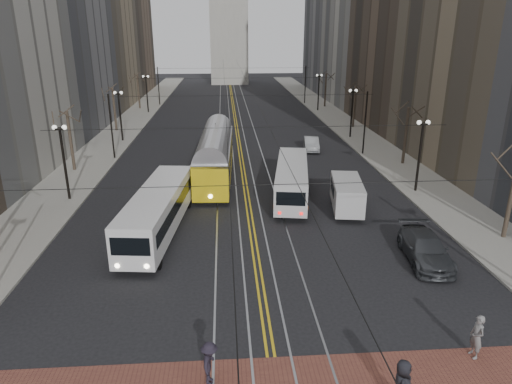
{
  "coord_description": "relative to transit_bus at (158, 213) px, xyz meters",
  "views": [
    {
      "loc": [
        -1.66,
        -15.92,
        12.33
      ],
      "look_at": [
        0.2,
        10.45,
        3.0
      ],
      "focal_mm": 32.0,
      "sensor_mm": 36.0,
      "label": 1
    }
  ],
  "objects": [
    {
      "name": "lamp_posts",
      "position": [
        5.98,
        17.48,
        1.35
      ],
      "size": [
        27.6,
        57.2,
        5.6
      ],
      "color": "black",
      "rests_on": "ground"
    },
    {
      "name": "rear_bus",
      "position": [
        9.46,
        6.12,
        -0.08
      ],
      "size": [
        3.92,
        10.72,
        2.74
      ],
      "primitive_type": "cube",
      "rotation": [
        0.0,
        0.0,
        -0.16
      ],
      "color": "silver",
      "rests_on": "ground"
    },
    {
      "name": "pedestrian_b",
      "position": [
        14.09,
        -12.77,
        -0.5
      ],
      "size": [
        0.49,
        0.71,
        1.86
      ],
      "primitive_type": "imported",
      "rotation": [
        0.0,
        0.0,
        4.77
      ],
      "color": "slate",
      "rests_on": "crosswalk_band"
    },
    {
      "name": "street_trees",
      "position": [
        5.98,
        23.98,
        1.35
      ],
      "size": [
        31.68,
        53.28,
        5.6
      ],
      "color": "#382D23",
      "rests_on": "ground"
    },
    {
      "name": "pedestrian_d",
      "position": [
        3.59,
        -13.48,
        -0.57
      ],
      "size": [
        0.78,
        1.19,
        1.72
      ],
      "primitive_type": "imported",
      "rotation": [
        0.0,
        0.0,
        1.44
      ],
      "color": "black",
      "rests_on": "crosswalk_band"
    },
    {
      "name": "streetcar",
      "position": [
        3.48,
        11.71,
        0.28
      ],
      "size": [
        3.31,
        14.74,
        3.45
      ],
      "primitive_type": "cube",
      "rotation": [
        0.0,
        0.0,
        -0.04
      ],
      "color": "yellow",
      "rests_on": "ground"
    },
    {
      "name": "sidewalk_right",
      "position": [
        20.98,
        33.73,
        -1.37
      ],
      "size": [
        5.0,
        140.0,
        0.15
      ],
      "primitive_type": "cube",
      "color": "gray",
      "rests_on": "ground"
    },
    {
      "name": "sidewalk_left",
      "position": [
        -9.02,
        33.73,
        -1.37
      ],
      "size": [
        5.0,
        140.0,
        0.15
      ],
      "primitive_type": "cube",
      "color": "gray",
      "rests_on": "ground"
    },
    {
      "name": "sedan_grey",
      "position": [
        10.16,
        10.73,
        -0.71
      ],
      "size": [
        2.06,
        4.45,
        1.48
      ],
      "primitive_type": "imported",
      "rotation": [
        0.0,
        0.0,
        -0.07
      ],
      "color": "#46494F",
      "rests_on": "ground"
    },
    {
      "name": "cargo_van",
      "position": [
        13.01,
        3.09,
        -0.31
      ],
      "size": [
        2.73,
        5.38,
        2.27
      ],
      "primitive_type": "cube",
      "rotation": [
        0.0,
        0.0,
        -0.15
      ],
      "color": "silver",
      "rests_on": "ground"
    },
    {
      "name": "centre_lines",
      "position": [
        5.98,
        33.73,
        -1.44
      ],
      "size": [
        0.42,
        130.0,
        0.01
      ],
      "primitive_type": "cube",
      "color": "gold",
      "rests_on": "ground"
    },
    {
      "name": "ground",
      "position": [
        5.98,
        -11.27,
        -1.45
      ],
      "size": [
        260.0,
        260.0,
        0.0
      ],
      "primitive_type": "plane",
      "color": "black",
      "rests_on": "ground"
    },
    {
      "name": "sedan_silver",
      "position": [
        13.8,
        21.05,
        -0.73
      ],
      "size": [
        1.99,
        4.52,
        1.44
      ],
      "primitive_type": "imported",
      "rotation": [
        0.0,
        0.0,
        -0.11
      ],
      "color": "#9CA0A4",
      "rests_on": "ground"
    },
    {
      "name": "sedan_parked",
      "position": [
        15.48,
        -4.74,
        -0.68
      ],
      "size": [
        2.71,
        5.51,
        1.54
      ],
      "primitive_type": "imported",
      "rotation": [
        0.0,
        0.0,
        -0.11
      ],
      "color": "#383B3F",
      "rests_on": "ground"
    },
    {
      "name": "trolley_wires",
      "position": [
        5.98,
        23.56,
        2.33
      ],
      "size": [
        25.96,
        120.0,
        6.6
      ],
      "color": "black",
      "rests_on": "ground"
    },
    {
      "name": "streetcar_rails",
      "position": [
        5.98,
        33.73,
        -1.44
      ],
      "size": [
        4.8,
        130.0,
        0.02
      ],
      "primitive_type": "cube",
      "color": "gray",
      "rests_on": "ground"
    },
    {
      "name": "transit_bus",
      "position": [
        0.0,
        0.0,
        0.0
      ],
      "size": [
        3.66,
        11.78,
        2.9
      ],
      "primitive_type": "cube",
      "rotation": [
        0.0,
        0.0,
        -0.11
      ],
      "color": "silver",
      "rests_on": "ground"
    }
  ]
}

